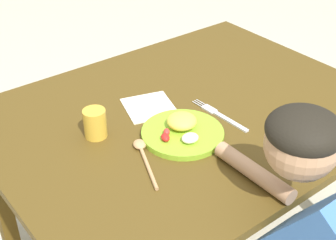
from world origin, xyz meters
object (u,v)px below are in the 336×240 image
Objects in this scene: plate at (182,131)px; drinking_cup at (95,123)px; fork at (221,116)px; spoon at (143,153)px.

drinking_cup is (-0.20, 0.16, 0.03)m from plate.
spoon reaches higher than fork.
plate reaches higher than spoon.
drinking_cup reaches higher than spoon.
fork is at bearing 2.39° from plate.
plate is 0.16m from fork.
spoon is (-0.31, -0.01, 0.00)m from fork.
drinking_cup is (-0.05, 0.16, 0.04)m from spoon.
fork is at bearing -65.40° from spoon.
drinking_cup reaches higher than fork.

